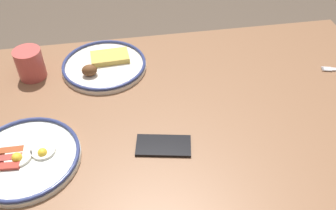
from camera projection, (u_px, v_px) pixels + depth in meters
name	position (u px, v px, depth m)	size (l,w,h in m)	color
dining_table	(164.00, 130.00, 1.10)	(1.48, 0.85, 0.73)	brown
plate_near_main	(104.00, 65.00, 1.21)	(0.28, 0.28, 0.05)	silver
plate_center_pancakes	(25.00, 158.00, 0.92)	(0.28, 0.28, 0.04)	white
coffee_mug	(30.00, 63.00, 1.15)	(0.09, 0.11, 0.10)	#BF4C47
cell_phone	(163.00, 146.00, 0.96)	(0.14, 0.07, 0.01)	black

